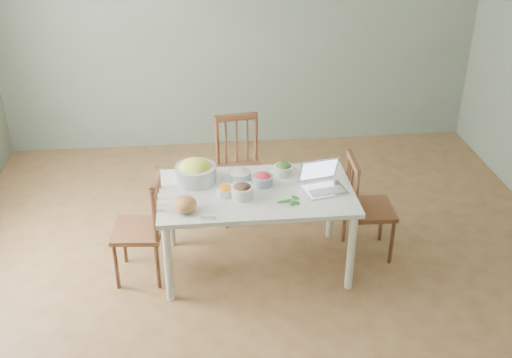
{
  "coord_description": "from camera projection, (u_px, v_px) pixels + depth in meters",
  "views": [
    {
      "loc": [
        -0.48,
        -3.76,
        2.96
      ],
      "look_at": [
        -0.07,
        0.19,
        0.78
      ],
      "focal_mm": 43.24,
      "sensor_mm": 36.0,
      "label": 1
    }
  ],
  "objects": [
    {
      "name": "bowl_broccoli",
      "position": [
        284.0,
        169.0,
        4.79
      ],
      "size": [
        0.16,
        0.16,
        0.1
      ],
      "primitive_type": null,
      "rotation": [
        0.0,
        0.0,
        -0.04
      ],
      "color": "black",
      "rests_on": "dining_table"
    },
    {
      "name": "dining_table",
      "position": [
        256.0,
        229.0,
        4.74
      ],
      "size": [
        1.45,
        0.82,
        0.68
      ],
      "primitive_type": null,
      "color": "white",
      "rests_on": "floor"
    },
    {
      "name": "basil_bunch",
      "position": [
        289.0,
        200.0,
        4.44
      ],
      "size": [
        0.19,
        0.19,
        0.02
      ],
      "primitive_type": null,
      "color": "#16510D",
      "rests_on": "dining_table"
    },
    {
      "name": "bowl_onion",
      "position": [
        240.0,
        175.0,
        4.7
      ],
      "size": [
        0.2,
        0.2,
        0.09
      ],
      "primitive_type": null,
      "rotation": [
        0.0,
        0.0,
        -0.16
      ],
      "color": "silver",
      "rests_on": "dining_table"
    },
    {
      "name": "flatbread",
      "position": [
        283.0,
        169.0,
        4.87
      ],
      "size": [
        0.23,
        0.23,
        0.02
      ],
      "primitive_type": "cylinder",
      "rotation": [
        0.0,
        0.0,
        0.39
      ],
      "color": "beige",
      "rests_on": "dining_table"
    },
    {
      "name": "laptop",
      "position": [
        326.0,
        179.0,
        4.53
      ],
      "size": [
        0.35,
        0.33,
        0.21
      ],
      "primitive_type": null,
      "rotation": [
        0.0,
        0.0,
        0.2
      ],
      "color": "silver",
      "rests_on": "dining_table"
    },
    {
      "name": "bowl_carrot",
      "position": [
        225.0,
        191.0,
        4.51
      ],
      "size": [
        0.18,
        0.18,
        0.08
      ],
      "primitive_type": null,
      "rotation": [
        0.0,
        0.0,
        -0.37
      ],
      "color": "orange",
      "rests_on": "dining_table"
    },
    {
      "name": "bowl_mushroom",
      "position": [
        242.0,
        191.0,
        4.47
      ],
      "size": [
        0.17,
        0.17,
        0.11
      ],
      "primitive_type": null,
      "rotation": [
        0.0,
        0.0,
        -0.04
      ],
      "color": "black",
      "rests_on": "dining_table"
    },
    {
      "name": "chair_left",
      "position": [
        137.0,
        228.0,
        4.6
      ],
      "size": [
        0.39,
        0.41,
        0.86
      ],
      "primitive_type": null,
      "rotation": [
        0.0,
        0.0,
        -1.66
      ],
      "color": "#552811",
      "rests_on": "floor"
    },
    {
      "name": "butter_stick",
      "position": [
        209.0,
        217.0,
        4.24
      ],
      "size": [
        0.11,
        0.04,
        0.03
      ],
      "primitive_type": "cube",
      "rotation": [
        0.0,
        0.0,
        -0.11
      ],
      "color": "white",
      "rests_on": "dining_table"
    },
    {
      "name": "bowl_redpep",
      "position": [
        262.0,
        179.0,
        4.64
      ],
      "size": [
        0.19,
        0.19,
        0.09
      ],
      "primitive_type": null,
      "rotation": [
        0.0,
        0.0,
        -0.26
      ],
      "color": "red",
      "rests_on": "dining_table"
    },
    {
      "name": "chair_right",
      "position": [
        370.0,
        207.0,
        4.86
      ],
      "size": [
        0.37,
        0.39,
        0.86
      ],
      "primitive_type": null,
      "rotation": [
        0.0,
        0.0,
        1.54
      ],
      "color": "#552811",
      "rests_on": "floor"
    },
    {
      "name": "wall_back",
      "position": [
        240.0,
        22.0,
        6.28
      ],
      "size": [
        5.0,
        0.0,
        2.7
      ],
      "primitive_type": "cube",
      "color": "#60715B",
      "rests_on": "ground"
    },
    {
      "name": "bowl_squash",
      "position": [
        196.0,
        171.0,
        4.66
      ],
      "size": [
        0.33,
        0.33,
        0.18
      ],
      "primitive_type": null,
      "rotation": [
        0.0,
        0.0,
        -0.08
      ],
      "color": "#E8F04C",
      "rests_on": "dining_table"
    },
    {
      "name": "chair_far",
      "position": [
        241.0,
        170.0,
        5.34
      ],
      "size": [
        0.46,
        0.44,
        0.91
      ],
      "primitive_type": null,
      "rotation": [
        0.0,
        0.0,
        0.15
      ],
      "color": "#552811",
      "rests_on": "floor"
    },
    {
      "name": "floor",
      "position": [
        268.0,
        279.0,
        4.75
      ],
      "size": [
        5.0,
        5.0,
        0.0
      ],
      "primitive_type": "cube",
      "color": "brown",
      "rests_on": "ground"
    },
    {
      "name": "bread_boule",
      "position": [
        185.0,
        205.0,
        4.3
      ],
      "size": [
        0.18,
        0.18,
        0.11
      ],
      "primitive_type": "ellipsoid",
      "rotation": [
        0.0,
        0.0,
        -0.01
      ],
      "color": "#CD894C",
      "rests_on": "dining_table"
    }
  ]
}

